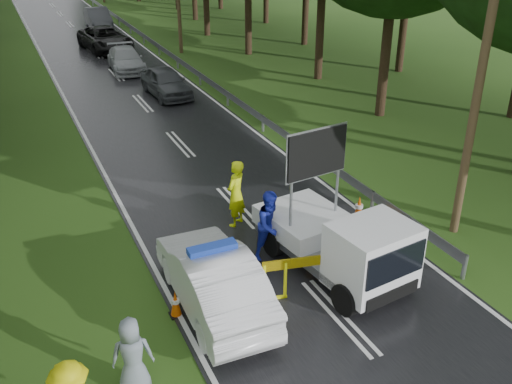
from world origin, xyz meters
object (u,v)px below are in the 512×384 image
queue_car_fourth (98,18)px  queue_car_first (166,82)px  officer (236,194)px  police_sedan (213,279)px  barrier (317,265)px  queue_car_third (105,39)px  queue_car_second (126,59)px  civilian (271,225)px  work_truck (341,243)px

queue_car_fourth → queue_car_first: bearing=-89.7°
officer → police_sedan: bearing=21.8°
barrier → queue_car_third: (0.85, 29.80, -0.06)m
barrier → queue_car_second: bearing=99.6°
officer → queue_car_second: (1.27, 19.80, -0.38)m
civilian → queue_car_fourth: bearing=73.1°
queue_car_second → queue_car_fourth: 14.67m
queue_car_second → civilian: bearing=-88.4°
officer → queue_car_third: size_ratio=0.37×
officer → civilian: (0.18, -2.00, -0.06)m
barrier → civilian: 2.02m
civilian → queue_car_first: civilian is taller
officer → civilian: size_ratio=1.06×
officer → civilian: bearing=57.2°
barrier → queue_car_second: 23.82m
police_sedan → civilian: 2.60m
barrier → queue_car_first: (1.52, 17.80, -0.12)m
work_truck → officer: 3.82m
civilian → queue_car_fourth: (2.22, 36.43, -0.19)m
police_sedan → work_truck: bearing=178.4°
civilian → queue_car_third: 27.82m
queue_car_third → queue_car_fourth: 8.70m
work_truck → queue_car_second: 23.36m
police_sedan → barrier: 2.49m
police_sedan → officer: bearing=-119.3°
police_sedan → work_truck: size_ratio=0.98×
officer → queue_car_second: 19.85m
police_sedan → work_truck: 3.38m
barrier → queue_car_third: bearing=100.0°
police_sedan → queue_car_third: bearing=-95.4°
officer → queue_car_first: 13.94m
work_truck → barrier: (-0.96, -0.44, -0.14)m
queue_car_first → queue_car_fourth: bearing=85.7°
work_truck → queue_car_third: bearing=82.4°
police_sedan → queue_car_second: size_ratio=1.03×
police_sedan → queue_car_first: police_sedan is taller
barrier → officer: officer is taller
queue_car_third → queue_car_fourth: bearing=75.8°
officer → barrier: bearing=58.1°
queue_car_third → work_truck: bearing=-96.5°
work_truck → queue_car_fourth: work_truck is taller
civilian → queue_car_first: bearing=70.2°
police_sedan → work_truck: work_truck is taller
civilian → queue_car_fourth: 36.50m
barrier → civilian: (-0.24, 2.00, 0.13)m
police_sedan → queue_car_third: police_sedan is taller
work_truck → officer: (-1.38, 3.56, 0.05)m
queue_car_first → queue_car_second: queue_car_first is taller
work_truck → barrier: work_truck is taller
officer → queue_car_fourth: bearing=-131.9°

